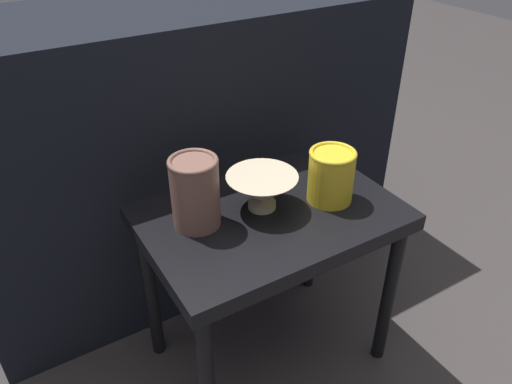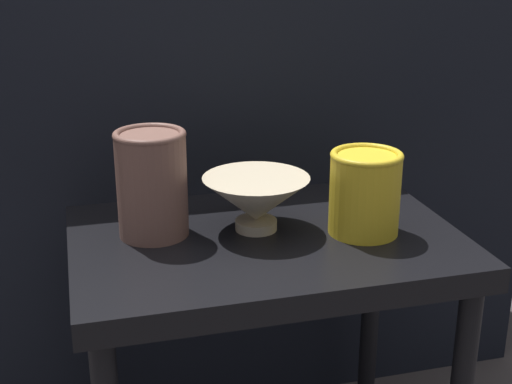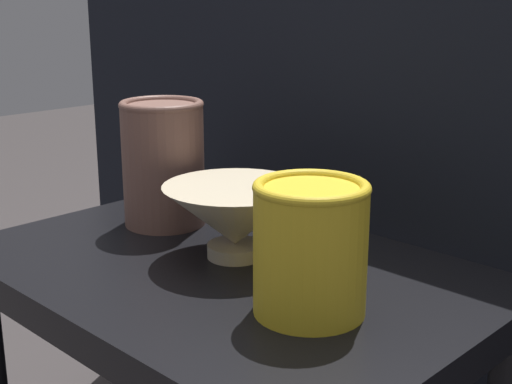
# 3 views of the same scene
# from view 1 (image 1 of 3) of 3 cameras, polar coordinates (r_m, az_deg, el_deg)

# --- Properties ---
(ground_plane) EXTENTS (8.00, 8.00, 0.00)m
(ground_plane) POSITION_cam_1_polar(r_m,az_deg,el_deg) (1.55, 1.36, -17.72)
(ground_plane) COLOR #383333
(table) EXTENTS (0.61, 0.42, 0.51)m
(table) POSITION_cam_1_polar(r_m,az_deg,el_deg) (1.24, 1.63, -4.78)
(table) COLOR black
(table) RESTS_ON ground_plane
(couch_backdrop) EXTENTS (1.34, 0.50, 0.89)m
(couch_backdrop) POSITION_cam_1_polar(r_m,az_deg,el_deg) (1.63, -8.27, 5.04)
(couch_backdrop) COLOR black
(couch_backdrop) RESTS_ON ground_plane
(bowl) EXTENTS (0.17, 0.17, 0.09)m
(bowl) POSITION_cam_1_polar(r_m,az_deg,el_deg) (1.18, 0.69, 0.28)
(bowl) COLOR #C1B293
(bowl) RESTS_ON table
(vase_textured_left) EXTENTS (0.11, 0.11, 0.17)m
(vase_textured_left) POSITION_cam_1_polar(r_m,az_deg,el_deg) (1.12, -6.97, 0.07)
(vase_textured_left) COLOR brown
(vase_textured_left) RESTS_ON table
(vase_colorful_right) EXTENTS (0.11, 0.11, 0.13)m
(vase_colorful_right) POSITION_cam_1_polar(r_m,az_deg,el_deg) (1.22, 8.58, 1.95)
(vase_colorful_right) COLOR gold
(vase_colorful_right) RESTS_ON table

